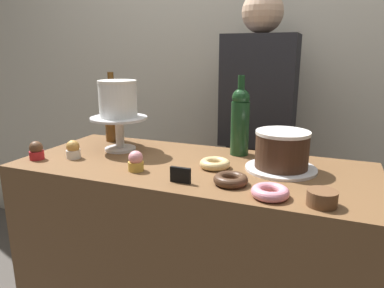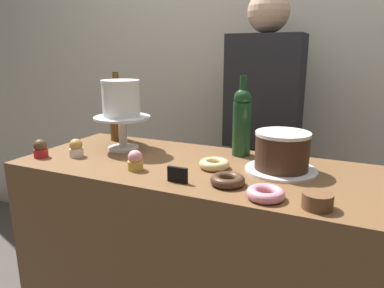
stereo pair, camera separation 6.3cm
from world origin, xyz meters
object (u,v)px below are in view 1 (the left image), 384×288
cake_stand_pedestal (119,128)px  price_sign_chalkboard (180,175)px  white_layer_cake (118,99)px  donut_glazed (215,164)px  cupcake_caramel (73,150)px  cupcake_chocolate (36,151)px  wine_bottle_green (240,120)px  wine_bottle_amber (112,111)px  donut_pink (270,192)px  cupcake_strawberry (136,161)px  barista_figure (256,146)px  chocolate_round_cake (282,149)px  donut_chocolate (231,180)px  cookie_stack (322,198)px

cake_stand_pedestal → price_sign_chalkboard: cake_stand_pedestal is taller
white_layer_cake → donut_glazed: 0.51m
cupcake_caramel → cupcake_chocolate: 0.14m
wine_bottle_green → wine_bottle_amber: 0.62m
cupcake_caramel → donut_pink: size_ratio=0.66×
cake_stand_pedestal → cupcake_strawberry: cake_stand_pedestal is taller
cake_stand_pedestal → donut_pink: (0.70, -0.28, -0.08)m
donut_pink → barista_figure: barista_figure is taller
chocolate_round_cake → price_sign_chalkboard: bearing=-138.2°
chocolate_round_cake → barista_figure: bearing=110.2°
cupcake_chocolate → barista_figure: size_ratio=0.05×
donut_chocolate → cupcake_caramel: bearing=175.9°
cake_stand_pedestal → price_sign_chalkboard: (0.40, -0.27, -0.07)m
white_layer_cake → cupcake_caramel: (-0.11, -0.17, -0.19)m
chocolate_round_cake → cookie_stack: 0.32m
price_sign_chalkboard → barista_figure: 0.81m
donut_glazed → donut_chocolate: bearing=-54.6°
white_layer_cake → cupcake_caramel: size_ratio=2.18×
cupcake_chocolate → price_sign_chalkboard: cupcake_chocolate is taller
cupcake_chocolate → donut_glazed: size_ratio=0.66×
donut_glazed → barista_figure: 0.61m
chocolate_round_cake → donut_pink: (0.01, -0.27, -0.06)m
cake_stand_pedestal → donut_chocolate: bearing=-21.7°
donut_pink → donut_glazed: bearing=139.7°
wine_bottle_green → donut_pink: wine_bottle_green is taller
white_layer_cake → wine_bottle_green: bearing=14.4°
wine_bottle_amber → price_sign_chalkboard: size_ratio=4.65×
wine_bottle_amber → donut_pink: 0.93m
donut_glazed → donut_pink: bearing=-40.3°
donut_glazed → cupcake_caramel: bearing=-170.7°
cupcake_strawberry → donut_glazed: bearing=28.3°
cupcake_caramel → cupcake_chocolate: same height
donut_pink → price_sign_chalkboard: 0.29m
cupcake_caramel → donut_chocolate: bearing=-4.1°
donut_pink → wine_bottle_amber: bearing=152.9°
cupcake_chocolate → cookie_stack: size_ratio=0.88×
white_layer_cake → price_sign_chalkboard: white_layer_cake is taller
cupcake_strawberry → cupcake_chocolate: same height
wine_bottle_amber → cupcake_chocolate: 0.41m
cupcake_caramel → price_sign_chalkboard: 0.52m
barista_figure → donut_glazed: bearing=-92.8°
cupcake_chocolate → donut_chocolate: bearing=1.4°
white_layer_cake → cookie_stack: size_ratio=1.93×
cookie_stack → price_sign_chalkboard: size_ratio=1.20×
cupcake_strawberry → barista_figure: 0.80m
donut_glazed → wine_bottle_green: bearing=79.9°
cake_stand_pedestal → barista_figure: size_ratio=0.15×
donut_glazed → donut_pink: 0.31m
cake_stand_pedestal → chocolate_round_cake: bearing=-1.1°
cookie_stack → price_sign_chalkboard: 0.44m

